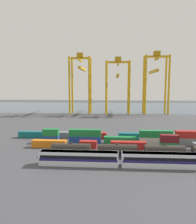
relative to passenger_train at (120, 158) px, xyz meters
name	(u,v)px	position (x,y,z in m)	size (l,w,h in m)	color
ground_plane	(118,126)	(0.85, 59.33, -2.14)	(420.00, 420.00, 0.00)	#424247
harbour_water	(116,107)	(0.85, 166.73, -2.14)	(400.00, 110.00, 0.01)	#384C60
passenger_train	(120,158)	(0.00, 0.00, 0.00)	(44.31, 3.14, 3.90)	silver
freight_tank_row	(164,151)	(13.63, 7.86, -0.12)	(69.16, 2.84, 4.30)	#232326
shipping_container_0	(49,144)	(-24.59, 16.84, -0.84)	(12.10, 2.44, 2.60)	orange
shipping_container_1	(88,144)	(-10.65, 16.84, -0.84)	(6.04, 2.44, 2.60)	#AD211C
shipping_container_2	(128,145)	(3.28, 16.84, -0.84)	(12.10, 2.44, 2.60)	#AD211C
shipping_container_3	(169,146)	(17.21, 16.84, -0.84)	(6.04, 2.44, 2.60)	#197538
shipping_container_4	(169,138)	(17.21, 16.84, 1.76)	(6.04, 2.44, 2.60)	maroon
shipping_container_8	(51,139)	(-25.96, 23.80, -0.84)	(6.04, 2.44, 2.60)	#1C4299
shipping_container_9	(51,132)	(-25.96, 23.80, 1.76)	(6.04, 2.44, 2.60)	#197538
shipping_container_10	(85,139)	(-12.65, 23.80, -0.84)	(12.10, 2.44, 2.60)	#1C4299
shipping_container_11	(85,133)	(-12.65, 23.80, 1.76)	(12.10, 2.44, 2.60)	#197538
shipping_container_12	(120,140)	(0.65, 23.80, -0.84)	(12.10, 2.44, 2.60)	#197538
shipping_container_13	(156,141)	(13.96, 23.80, -0.84)	(12.10, 2.44, 2.60)	silver
shipping_container_14	(156,134)	(13.96, 23.80, 1.76)	(12.10, 2.44, 2.60)	#197538
shipping_container_15	(192,141)	(27.27, 23.80, -0.84)	(12.10, 2.44, 2.60)	slate
shipping_container_16	(192,134)	(27.27, 23.80, 1.76)	(12.10, 2.44, 2.60)	#AD211C
shipping_container_19	(33,135)	(-35.65, 30.77, -0.84)	(12.10, 2.44, 2.60)	#146066
shipping_container_20	(66,135)	(-21.68, 30.77, -0.84)	(12.10, 2.44, 2.60)	slate
shipping_container_21	(99,136)	(-7.71, 30.77, -0.84)	(6.04, 2.44, 2.60)	#AD211C
shipping_container_22	(133,136)	(6.25, 30.77, -0.84)	(12.10, 2.44, 2.60)	#146066
shipping_container_23	(168,137)	(20.22, 30.77, -0.84)	(12.10, 2.44, 2.60)	#197538
gantry_crane_west	(81,77)	(-28.19, 118.22, 26.69)	(16.76, 35.96, 46.99)	gold
gantry_crane_central	(118,80)	(1.15, 118.65, 24.22)	(19.05, 37.53, 43.73)	gold
gantry_crane_east	(155,77)	(30.49, 118.53, 26.58)	(18.82, 37.55, 47.68)	gold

